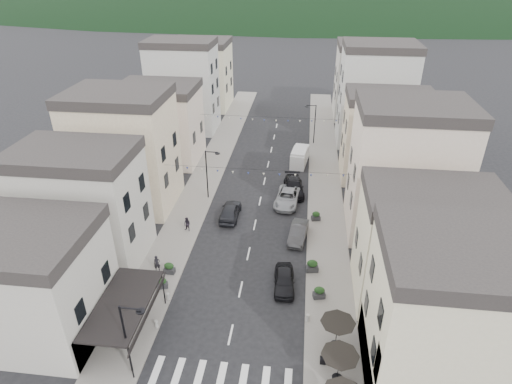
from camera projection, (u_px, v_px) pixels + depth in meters
sidewalk_left at (208, 174)px, 55.33m from camera, size 4.00×76.00×0.12m
sidewalk_right at (324, 180)px, 53.78m from camera, size 4.00×76.00×0.12m
boutique_building at (15, 286)px, 30.82m from camera, size 12.00×8.00×8.00m
bistro_building at (454, 324)px, 26.35m from camera, size 10.00×8.00×10.00m
boutique_awning at (127, 305)px, 30.39m from camera, size 3.77×7.50×3.28m
buildings_row_left at (164, 113)px, 58.10m from camera, size 10.20×54.16×14.00m
buildings_row_right at (383, 123)px, 54.00m from camera, size 10.20×54.16×14.50m
cafe_terrace at (340, 358)px, 27.30m from camera, size 2.50×8.10×2.53m
streetlamp_left_near at (129, 333)px, 27.36m from camera, size 1.70×0.56×6.00m
streetlamp_left_far at (209, 170)px, 48.18m from camera, size 1.70×0.56×6.00m
streetlamp_right_far at (313, 120)px, 62.60m from camera, size 1.70×0.56×6.00m
bollards at (229, 336)px, 31.39m from camera, size 11.66×10.26×0.60m
bunting_near at (256, 173)px, 43.16m from camera, size 19.00×0.28×0.62m
bunting_far at (270, 120)px, 57.04m from camera, size 19.00×0.28×0.62m
parked_car_a at (284, 280)px, 36.29m from camera, size 1.99×4.36×1.45m
parked_car_b at (298, 233)px, 42.49m from camera, size 2.12×4.62×1.47m
parked_car_c at (287, 197)px, 48.56m from camera, size 3.09×5.75×1.54m
parked_car_d at (294, 187)px, 50.78m from camera, size 2.85×5.64×1.57m
parked_car_e at (230, 211)px, 45.90m from camera, size 1.96×4.76×1.61m
delivery_van at (300, 156)px, 57.62m from camera, size 2.47×4.95×2.28m
pedestrian_a at (157, 264)px, 37.95m from camera, size 0.66×0.53×1.58m
pedestrian_b at (187, 224)px, 43.51m from camera, size 0.90×0.80×1.54m
planter_la at (162, 283)px, 36.14m from camera, size 1.04×0.75×1.05m
planter_lb at (169, 268)px, 37.80m from camera, size 1.01×0.60×1.10m
planter_ra at (312, 266)px, 37.98m from camera, size 1.17×0.79×1.21m
planter_rb at (319, 293)px, 35.06m from camera, size 1.09×0.76×1.11m
planter_rc at (316, 216)px, 45.40m from camera, size 1.03×0.73×1.04m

